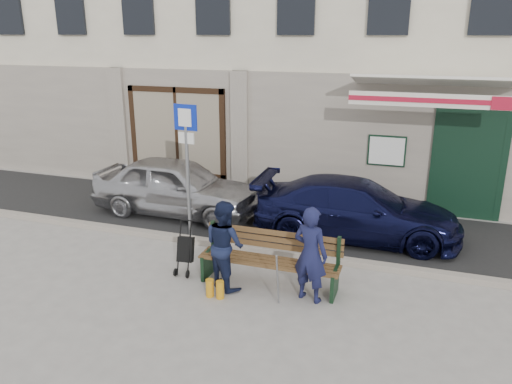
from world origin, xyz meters
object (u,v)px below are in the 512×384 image
at_px(bench, 267,260).
at_px(stroller, 185,251).
at_px(woman, 225,244).
at_px(car_navy, 356,209).
at_px(car_silver, 176,186).
at_px(parking_sign, 187,150).
at_px(man, 310,254).

bearing_deg(bench, stroller, -179.21).
distance_m(bench, woman, 0.76).
distance_m(car_navy, stroller, 3.72).
distance_m(car_silver, parking_sign, 1.89).
height_order(car_silver, man, man).
relative_size(car_navy, bench, 1.76).
bearing_deg(stroller, woman, -20.45).
bearing_deg(parking_sign, bench, -29.14).
xyz_separation_m(bench, woman, (-0.65, -0.24, 0.30)).
xyz_separation_m(car_silver, stroller, (1.57, -2.71, -0.25)).
bearing_deg(parking_sign, woman, -43.40).
height_order(bench, stroller, bench).
relative_size(man, woman, 1.04).
xyz_separation_m(car_silver, car_navy, (4.20, -0.08, -0.06)).
bearing_deg(man, stroller, 10.40).
xyz_separation_m(woman, stroller, (-0.85, 0.22, -0.33)).
bearing_deg(parking_sign, car_silver, 133.62).
bearing_deg(car_navy, car_silver, 87.29).
bearing_deg(car_silver, car_navy, -90.47).
height_order(car_silver, woman, woman).
distance_m(bench, man, 0.89).
bearing_deg(woman, car_navy, -90.03).
distance_m(man, stroller, 2.34).
bearing_deg(woman, parking_sign, -17.30).
height_order(parking_sign, bench, parking_sign).
relative_size(bench, man, 1.52).
distance_m(car_navy, bench, 2.84).
distance_m(parking_sign, bench, 3.01).
bearing_deg(man, woman, 16.04).
bearing_deg(car_silver, man, -126.42).
distance_m(parking_sign, woman, 2.59).
height_order(car_silver, car_navy, car_silver).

